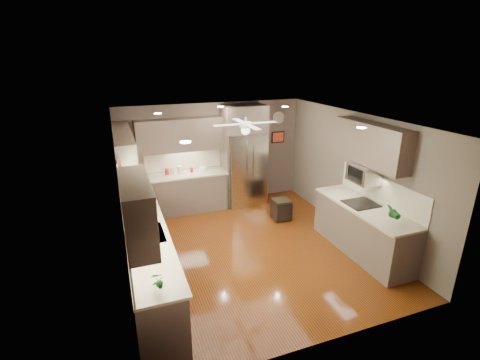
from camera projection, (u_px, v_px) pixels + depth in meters
floor at (251, 249)px, 6.73m from camera, size 5.00×5.00×0.00m
ceiling at (252, 120)px, 5.89m from camera, size 5.00×5.00×0.00m
wall_back at (213, 154)px, 8.52m from camera, size 4.50×0.00×4.50m
wall_front at (331, 259)px, 4.10m from camera, size 4.50×0.00×4.50m
wall_left at (122, 206)px, 5.57m from camera, size 0.00×5.00×5.00m
wall_right at (354, 175)px, 7.05m from camera, size 0.00×5.00×5.00m
canister_a at (167, 172)px, 7.97m from camera, size 0.10×0.10×0.15m
canister_b at (172, 171)px, 8.03m from camera, size 0.11×0.11×0.13m
canister_c at (180, 170)px, 8.05m from camera, size 0.16×0.16×0.20m
canister_d at (191, 170)px, 8.16m from camera, size 0.08×0.08×0.11m
soap_bottle at (134, 215)px, 5.76m from camera, size 0.09×0.09×0.18m
potted_plant_left at (157, 280)px, 4.00m from camera, size 0.15×0.11×0.28m
potted_plant_right at (393, 212)px, 5.67m from camera, size 0.21×0.18×0.34m
bowl at (203, 171)px, 8.23m from camera, size 0.26×0.26×0.05m
left_run at (144, 240)px, 6.06m from camera, size 0.65×4.70×1.45m
back_run at (188, 191)px, 8.28m from camera, size 1.85×0.65×1.45m
uppers at (201, 150)px, 6.49m from camera, size 4.50×4.70×0.95m
window at (123, 200)px, 5.04m from camera, size 0.05×1.12×0.92m
sink at (147, 236)px, 5.35m from camera, size 0.50×0.70×0.32m
refrigerator at (245, 158)px, 8.47m from camera, size 1.06×0.75×2.45m
right_run at (362, 228)px, 6.49m from camera, size 0.70×2.20×1.45m
microwave at (364, 173)px, 6.41m from camera, size 0.43×0.55×0.34m
ceiling_fan at (246, 126)px, 6.21m from camera, size 1.18×1.18×0.32m
recessed_lights at (242, 117)px, 6.23m from camera, size 2.84×3.14×0.01m
wall_clock at (279, 118)px, 8.81m from camera, size 0.30×0.03×0.30m
framed_print at (278, 137)px, 8.97m from camera, size 0.36×0.03×0.30m
stool at (281, 209)px, 7.89m from camera, size 0.39×0.39×0.46m
paper_towel at (150, 251)px, 4.61m from camera, size 0.11×0.11×0.28m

